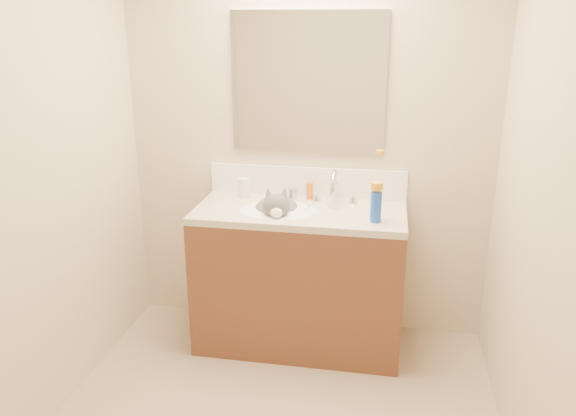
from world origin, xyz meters
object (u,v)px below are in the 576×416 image
at_px(vanity_cabinet, 299,281).
at_px(silver_jar, 292,194).
at_px(spray_can, 376,207).
at_px(cat, 277,213).
at_px(amber_bottle, 310,191).
at_px(pill_bottle, 244,188).
at_px(faucet, 334,190).
at_px(basin, 278,221).

height_order(vanity_cabinet, silver_jar, silver_jar).
bearing_deg(spray_can, cat, 166.66).
bearing_deg(amber_bottle, spray_can, -40.11).
relative_size(pill_bottle, spray_can, 0.71).
bearing_deg(amber_bottle, silver_jar, -173.10).
xyz_separation_m(silver_jar, spray_can, (0.51, -0.33, 0.05)).
bearing_deg(pill_bottle, faucet, -3.71).
bearing_deg(silver_jar, faucet, -12.07).
distance_m(basin, cat, 0.05).
height_order(vanity_cabinet, cat, cat).
relative_size(vanity_cabinet, spray_can, 7.28).
bearing_deg(basin, spray_can, -10.80).
distance_m(silver_jar, spray_can, 0.60).
xyz_separation_m(faucet, silver_jar, (-0.26, 0.05, -0.05)).
xyz_separation_m(vanity_cabinet, pill_bottle, (-0.37, 0.17, 0.51)).
relative_size(silver_jar, amber_bottle, 0.61).
bearing_deg(faucet, silver_jar, 167.93).
xyz_separation_m(basin, pill_bottle, (-0.25, 0.20, 0.13)).
bearing_deg(vanity_cabinet, silver_jar, 111.83).
bearing_deg(vanity_cabinet, basin, -165.96).
height_order(basin, faucet, faucet).
bearing_deg(silver_jar, vanity_cabinet, -68.17).
distance_m(vanity_cabinet, silver_jar, 0.52).
xyz_separation_m(basin, silver_jar, (0.04, 0.22, 0.10)).
relative_size(basin, faucet, 1.61).
distance_m(vanity_cabinet, basin, 0.40).
relative_size(amber_bottle, spray_can, 0.62).
height_order(vanity_cabinet, basin, basin).
height_order(basin, amber_bottle, amber_bottle).
relative_size(silver_jar, spray_can, 0.38).
distance_m(cat, amber_bottle, 0.27).
bearing_deg(vanity_cabinet, spray_can, -17.43).
relative_size(basin, cat, 1.08).
distance_m(pill_bottle, silver_jar, 0.30).
bearing_deg(spray_can, basin, 169.20).
bearing_deg(basin, amber_bottle, 58.03).
relative_size(cat, spray_can, 2.52).
height_order(cat, pill_bottle, cat).
distance_m(amber_bottle, spray_can, 0.53).
relative_size(cat, silver_jar, 6.71).
bearing_deg(pill_bottle, basin, -38.86).
distance_m(faucet, spray_can, 0.37).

